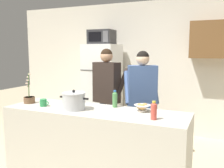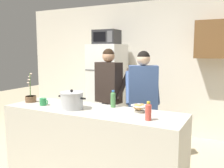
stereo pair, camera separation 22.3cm
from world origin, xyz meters
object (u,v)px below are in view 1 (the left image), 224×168
at_px(bottle_near_edge, 154,111).
at_px(potted_orchid, 29,98).
at_px(cooking_pot, 74,101).
at_px(bread_bowl, 142,107).
at_px(refrigerator, 102,88).
at_px(coffee_mug, 43,103).
at_px(microwave, 102,37).
at_px(person_near_pot, 107,88).
at_px(bottle_mid_counter, 115,99).
at_px(person_by_sink, 142,93).

xyz_separation_m(bottle_near_edge, potted_orchid, (-1.77, 0.13, -0.03)).
height_order(cooking_pot, bread_bowl, cooking_pot).
distance_m(refrigerator, coffee_mug, 1.94).
distance_m(microwave, person_near_pot, 1.33).
bearing_deg(coffee_mug, refrigerator, 92.67).
bearing_deg(cooking_pot, coffee_mug, -179.27).
xyz_separation_m(refrigerator, bottle_mid_counter, (0.96, -1.62, 0.15)).
height_order(microwave, bottle_mid_counter, microwave).
bearing_deg(cooking_pot, refrigerator, 105.85).
bearing_deg(potted_orchid, coffee_mug, -15.29).
bearing_deg(refrigerator, coffee_mug, -87.33).
distance_m(microwave, cooking_pot, 2.17).
xyz_separation_m(cooking_pot, coffee_mug, (-0.46, -0.01, -0.06)).
bearing_deg(cooking_pot, microwave, 106.02).
height_order(refrigerator, microwave, microwave).
bearing_deg(refrigerator, bread_bowl, -51.61).
bearing_deg(person_by_sink, bottle_mid_counter, -105.61).
height_order(coffee_mug, bottle_near_edge, bottle_near_edge).
distance_m(person_near_pot, person_by_sink, 0.62).
bearing_deg(bottle_near_edge, coffee_mug, 178.28).
relative_size(microwave, person_by_sink, 0.29).
xyz_separation_m(microwave, potted_orchid, (-0.22, -1.83, -0.91)).
distance_m(person_near_pot, bread_bowl, 1.15).
relative_size(coffee_mug, potted_orchid, 0.32).
distance_m(cooking_pot, bread_bowl, 0.83).
distance_m(bottle_near_edge, bottle_mid_counter, 0.70).
bearing_deg(coffee_mug, bread_bowl, 10.86).
distance_m(coffee_mug, bottle_mid_counter, 0.93).
distance_m(person_by_sink, bottle_near_edge, 1.07).
height_order(person_near_pot, bottle_mid_counter, person_near_pot).
distance_m(microwave, coffee_mug, 2.13).
height_order(microwave, bottle_near_edge, microwave).
relative_size(refrigerator, person_near_pot, 1.05).
bearing_deg(bottle_near_edge, person_near_pot, 133.79).
bearing_deg(cooking_pot, bread_bowl, 16.43).
bearing_deg(person_by_sink, bottle_near_edge, -66.67).
height_order(cooking_pot, potted_orchid, potted_orchid).
distance_m(bread_bowl, potted_orchid, 1.57).
height_order(refrigerator, person_near_pot, refrigerator).
relative_size(person_by_sink, cooking_pot, 4.12).
height_order(person_by_sink, bottle_mid_counter, person_by_sink).
bearing_deg(bread_bowl, bottle_near_edge, -53.67).
distance_m(refrigerator, bottle_mid_counter, 1.89).
relative_size(cooking_pot, bread_bowl, 1.98).
xyz_separation_m(person_by_sink, bread_bowl, (0.21, -0.70, -0.05)).
height_order(person_by_sink, bottle_near_edge, person_by_sink).
height_order(person_near_pot, person_by_sink, person_near_pot).
relative_size(person_by_sink, bread_bowl, 8.17).
distance_m(cooking_pot, bottle_near_edge, 1.01).
bearing_deg(person_near_pot, bread_bowl, -43.92).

